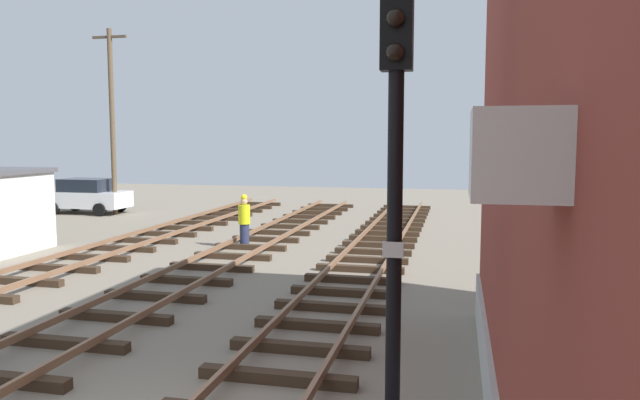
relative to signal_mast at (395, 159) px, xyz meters
The scene contains 4 objects.
signal_mast is the anchor object (origin of this frame).
parked_car_white 26.67m from the signal_mast, 131.43° to the left, with size 4.20×2.04×1.76m.
utility_pole_far 25.50m from the signal_mast, 128.77° to the left, with size 1.80×0.24×9.08m.
track_worker_foreground 14.15m from the signal_mast, 117.30° to the left, with size 0.40×0.40×1.87m.
Camera 1 is at (3.51, -5.85, 3.72)m, focal length 33.73 mm.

